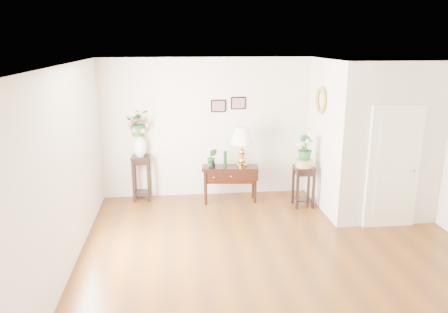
{
  "coord_description": "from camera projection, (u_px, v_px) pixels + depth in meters",
  "views": [
    {
      "loc": [
        -1.5,
        -5.88,
        3.11
      ],
      "look_at": [
        -0.7,
        1.3,
        1.19
      ],
      "focal_mm": 35.0,
      "sensor_mm": 36.0,
      "label": 1
    }
  ],
  "objects": [
    {
      "name": "green_vase",
      "position": [
        225.0,
        158.0,
        8.47
      ],
      "size": [
        0.08,
        0.08,
        0.31
      ],
      "primitive_type": "cylinder",
      "rotation": [
        0.0,
        0.0,
        0.25
      ],
      "color": "black",
      "rests_on": "console_table"
    },
    {
      "name": "art_print_left",
      "position": [
        218.0,
        106.0,
        8.68
      ],
      "size": [
        0.3,
        0.02,
        0.25
      ],
      "primitive_type": "cube",
      "color": "black",
      "rests_on": "wall_back"
    },
    {
      "name": "console_table",
      "position": [
        230.0,
        184.0,
        8.62
      ],
      "size": [
        1.13,
        0.48,
        0.73
      ],
      "primitive_type": "cube",
      "rotation": [
        0.0,
        0.0,
        -0.11
      ],
      "color": "black",
      "rests_on": "floor"
    },
    {
      "name": "plant_stand_b",
      "position": [
        303.0,
        186.0,
        8.39
      ],
      "size": [
        0.38,
        0.38,
        0.79
      ],
      "primitive_type": "cube",
      "rotation": [
        0.0,
        0.0,
        -0.03
      ],
      "color": "black",
      "rests_on": "floor"
    },
    {
      "name": "lily_arrangement",
      "position": [
        139.0,
        123.0,
        8.43
      ],
      "size": [
        0.48,
        0.41,
        0.53
      ],
      "primitive_type": "imported",
      "rotation": [
        0.0,
        0.0,
        0.0
      ],
      "color": "#245923",
      "rests_on": "porcelain_vase"
    },
    {
      "name": "ceramic_bowl",
      "position": [
        304.0,
        163.0,
        8.27
      ],
      "size": [
        0.41,
        0.41,
        0.14
      ],
      "primitive_type": "cylinder",
      "rotation": [
        0.0,
        0.0,
        -0.33
      ],
      "color": "#C1B687",
      "rests_on": "plant_stand_b"
    },
    {
      "name": "ceiling",
      "position": [
        286.0,
        64.0,
        5.88
      ],
      "size": [
        6.0,
        5.5,
        0.02
      ],
      "primitive_type": "cube",
      "color": "white",
      "rests_on": "ground"
    },
    {
      "name": "door",
      "position": [
        393.0,
        168.0,
        7.3
      ],
      "size": [
        0.9,
        0.05,
        2.1
      ],
      "primitive_type": "cube",
      "color": "white",
      "rests_on": "floor"
    },
    {
      "name": "table_lamp",
      "position": [
        242.0,
        149.0,
        8.46
      ],
      "size": [
        0.48,
        0.48,
        0.78
      ],
      "primitive_type": "cube",
      "rotation": [
        0.0,
        0.0,
        0.09
      ],
      "color": "gold",
      "rests_on": "console_table"
    },
    {
      "name": "wall_back",
      "position": [
        250.0,
        127.0,
        8.89
      ],
      "size": [
        6.0,
        0.02,
        2.8
      ],
      "primitive_type": "cube",
      "color": "silver",
      "rests_on": "ground"
    },
    {
      "name": "wall_ornament",
      "position": [
        321.0,
        100.0,
        8.03
      ],
      "size": [
        0.07,
        0.51,
        0.51
      ],
      "primitive_type": "torus",
      "rotation": [
        0.0,
        1.57,
        0.0
      ],
      "color": "gold",
      "rests_on": "partition"
    },
    {
      "name": "floor",
      "position": [
        279.0,
        253.0,
        6.6
      ],
      "size": [
        6.0,
        5.5,
        0.02
      ],
      "primitive_type": "cube",
      "color": "brown",
      "rests_on": "ground"
    },
    {
      "name": "wall_left",
      "position": [
        66.0,
        171.0,
        5.92
      ],
      "size": [
        0.02,
        5.5,
        2.8
      ],
      "primitive_type": "cube",
      "color": "silver",
      "rests_on": "ground"
    },
    {
      "name": "potted_plant",
      "position": [
        212.0,
        158.0,
        8.44
      ],
      "size": [
        0.22,
        0.19,
        0.36
      ],
      "primitive_type": "imported",
      "rotation": [
        0.0,
        0.0,
        -0.17
      ],
      "color": "#245923",
      "rests_on": "console_table"
    },
    {
      "name": "porcelain_vase",
      "position": [
        140.0,
        145.0,
        8.55
      ],
      "size": [
        0.33,
        0.33,
        0.46
      ],
      "primitive_type": null,
      "rotation": [
        0.0,
        0.0,
        0.27
      ],
      "color": "white",
      "rests_on": "plant_stand_a"
    },
    {
      "name": "wall_front",
      "position": [
        362.0,
        255.0,
        3.6
      ],
      "size": [
        6.0,
        0.02,
        2.8
      ],
      "primitive_type": "cube",
      "color": "silver",
      "rests_on": "ground"
    },
    {
      "name": "art_print_right",
      "position": [
        238.0,
        103.0,
        8.71
      ],
      "size": [
        0.3,
        0.02,
        0.25
      ],
      "primitive_type": "cube",
      "color": "black",
      "rests_on": "wall_back"
    },
    {
      "name": "narcissus",
      "position": [
        305.0,
        148.0,
        8.2
      ],
      "size": [
        0.32,
        0.32,
        0.49
      ],
      "primitive_type": "imported",
      "rotation": [
        0.0,
        0.0,
        0.16
      ],
      "color": "#245923",
      "rests_on": "ceramic_bowl"
    },
    {
      "name": "partition",
      "position": [
        369.0,
        135.0,
        8.17
      ],
      "size": [
        1.8,
        1.95,
        2.8
      ],
      "primitive_type": "cube",
      "color": "silver",
      "rests_on": "floor"
    },
    {
      "name": "plant_stand_a",
      "position": [
        142.0,
        178.0,
        8.72
      ],
      "size": [
        0.37,
        0.37,
        0.9
      ],
      "primitive_type": "cube",
      "rotation": [
        0.0,
        0.0,
        -0.05
      ],
      "color": "black",
      "rests_on": "floor"
    }
  ]
}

